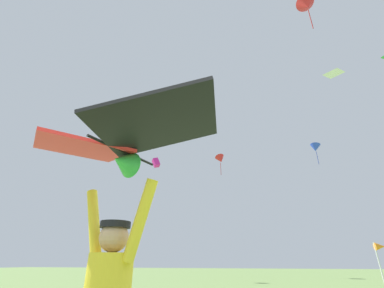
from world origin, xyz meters
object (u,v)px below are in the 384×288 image
object	(u,v)px
distant_kite_red_mid_left	(307,5)
distant_kite_white_low_right	(334,73)
distant_kite_magenta_high_right	(156,163)
marker_flag	(380,251)
distant_kite_red_far_center	(220,159)
distant_kite_orange_overhead_distant	(204,104)
distant_kite_blue_mid_right	(315,148)
held_stunt_kite	(117,142)

from	to	relation	value
distant_kite_red_mid_left	distant_kite_white_low_right	distance (m)	5.39
distant_kite_magenta_high_right	marker_flag	xyz separation A→B (m)	(12.49, -12.09, -8.34)
distant_kite_red_far_center	distant_kite_orange_overhead_distant	bearing A→B (deg)	-120.82
distant_kite_magenta_high_right	distant_kite_blue_mid_right	xyz separation A→B (m)	(16.78, 10.94, 4.37)
distant_kite_blue_mid_right	held_stunt_kite	bearing A→B (deg)	-106.14
distant_kite_red_far_center	distant_kite_orange_overhead_distant	world-z (taller)	distant_kite_orange_overhead_distant
distant_kite_magenta_high_right	distant_kite_blue_mid_right	bearing A→B (deg)	33.09
held_stunt_kite	distant_kite_white_low_right	size ratio (longest dim) A/B	2.70
distant_kite_orange_overhead_distant	distant_kite_magenta_high_right	bearing A→B (deg)	-128.10
distant_kite_blue_mid_right	marker_flag	distance (m)	26.65
distant_kite_orange_overhead_distant	marker_flag	bearing A→B (deg)	-63.11
distant_kite_red_mid_left	distant_kite_orange_overhead_distant	world-z (taller)	distant_kite_orange_overhead_distant
distant_kite_red_mid_left	distant_kite_blue_mid_right	size ratio (longest dim) A/B	0.88
distant_kite_red_far_center	distant_kite_orange_overhead_distant	size ratio (longest dim) A/B	2.28
held_stunt_kite	distant_kite_magenta_high_right	world-z (taller)	distant_kite_magenta_high_right
distant_kite_red_mid_left	marker_flag	distance (m)	13.43
marker_flag	held_stunt_kite	bearing A→B (deg)	-120.91
held_stunt_kite	distant_kite_orange_overhead_distant	distance (m)	30.11
distant_kite_red_mid_left	marker_flag	xyz separation A→B (m)	(-0.51, -2.04, -13.26)
marker_flag	distant_kite_red_far_center	bearing A→B (deg)	110.59
distant_kite_red_mid_left	distant_kite_blue_mid_right	world-z (taller)	distant_kite_red_mid_left
distant_kite_red_mid_left	distant_kite_red_far_center	bearing A→B (deg)	114.21
distant_kite_magenta_high_right	distant_kite_red_far_center	world-z (taller)	distant_kite_red_far_center
distant_kite_magenta_high_right	distant_kite_blue_mid_right	distance (m)	20.50
distant_kite_red_far_center	marker_flag	bearing A→B (deg)	-69.41
held_stunt_kite	marker_flag	xyz separation A→B (m)	(4.58, 7.66, -0.68)
distant_kite_red_far_center	held_stunt_kite	bearing A→B (deg)	-84.34
distant_kite_magenta_high_right	marker_flag	distance (m)	19.28
distant_kite_red_far_center	distant_kite_white_low_right	xyz separation A→B (m)	(7.97, -17.72, -2.99)
distant_kite_magenta_high_right	distant_kite_orange_overhead_distant	bearing A→B (deg)	51.90
distant_kite_blue_mid_right	distant_kite_white_low_right	distance (m)	22.26
distant_kite_red_far_center	marker_flag	world-z (taller)	distant_kite_red_far_center
distant_kite_orange_overhead_distant	distant_kite_blue_mid_right	distance (m)	15.02
held_stunt_kite	distant_kite_blue_mid_right	xyz separation A→B (m)	(8.88, 30.69, 12.03)
distant_kite_white_low_right	marker_flag	xyz separation A→B (m)	(-0.72, -1.60, -7.90)
distant_kite_red_far_center	distant_kite_blue_mid_right	world-z (taller)	distant_kite_blue_mid_right
distant_kite_magenta_high_right	distant_kite_orange_overhead_distant	world-z (taller)	distant_kite_orange_overhead_distant
held_stunt_kite	distant_kite_red_far_center	xyz separation A→B (m)	(-2.67, 26.97, 10.21)
distant_kite_blue_mid_right	distant_kite_red_far_center	bearing A→B (deg)	-162.19
distant_kite_magenta_high_right	distant_kite_orange_overhead_distant	distance (m)	11.06
distant_kite_magenta_high_right	distant_kite_white_low_right	xyz separation A→B (m)	(13.21, -10.50, -0.44)
distant_kite_red_mid_left	distant_kite_blue_mid_right	xyz separation A→B (m)	(3.78, 20.99, -0.55)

